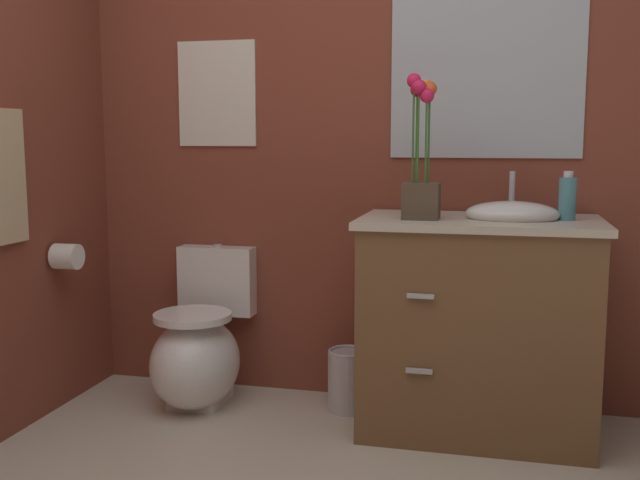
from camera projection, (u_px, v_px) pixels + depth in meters
name	position (u px, v px, depth m)	size (l,w,h in m)	color
wall_back	(414.00, 123.00, 3.22)	(4.03, 0.05, 2.50)	brown
toilet	(199.00, 350.00, 3.28)	(0.38, 0.59, 0.69)	white
vanity_cabinet	(478.00, 323.00, 2.95)	(0.94, 0.56, 1.05)	brown
flower_vase	(422.00, 169.00, 2.84)	(0.14, 0.14, 0.56)	#4C3D2D
soap_bottle	(567.00, 198.00, 2.81)	(0.07, 0.07, 0.19)	teal
trash_bin	(348.00, 380.00, 3.21)	(0.18, 0.18, 0.27)	#B7B7BC
wall_poster	(217.00, 94.00, 3.39)	(0.37, 0.01, 0.48)	silver
wall_mirror	(486.00, 74.00, 3.09)	(0.80, 0.01, 0.70)	#B2BCC6
toilet_paper_roll	(67.00, 256.00, 3.16)	(0.11, 0.11, 0.11)	white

